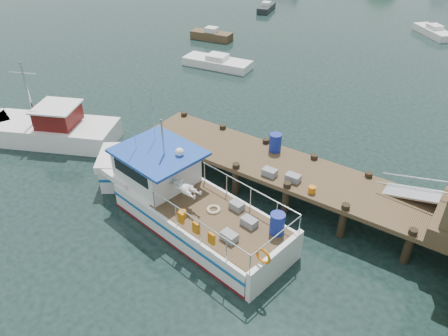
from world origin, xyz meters
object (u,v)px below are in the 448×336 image
Objects in this scene: moored_a at (217,62)px; moored_rowboat at (212,35)px; dock at (414,192)px; work_boat at (45,128)px; moored_b at (434,32)px; moored_e at (266,8)px; lobster_boat at (179,197)px.

moored_rowboat is at bearing 141.60° from moored_a.
dock is 2.06× the size of work_boat.
moored_b is at bearing 100.47° from dock.
moored_rowboat is (-3.05, 19.48, -0.30)m from work_boat.
dock is at bearing -17.13° from moored_rowboat.
moored_b is 16.86m from moored_e.
moored_e is (-0.96, 11.34, -0.04)m from moored_rowboat.
moored_rowboat is 20.10m from moored_b.
dock is at bearing -21.70° from moored_a.
moored_b is (15.87, 12.33, -0.04)m from moored_rowboat.
moored_e is (-22.14, 27.76, -1.89)m from dock.
work_boat is at bearing -60.46° from moored_rowboat.
moored_rowboat reaches higher than moored_a.
dock is at bearing -70.39° from moored_b.
lobster_boat reaches higher than dock.
work_boat is (-18.14, -3.05, -1.54)m from dock.
moored_e is (-16.83, -0.99, -0.00)m from moored_b.
dock is 26.87m from moored_rowboat.
moored_a is 20.99m from moored_b.
dock is at bearing -15.39° from work_boat.
moored_rowboat is 0.71× the size of moored_a.
dock is 35.56m from moored_e.
work_boat is at bearing -175.80° from lobster_boat.
lobster_boat is 2.78× the size of moored_rowboat.
moored_rowboat is at bearing 142.21° from dock.
work_boat is at bearing -102.82° from moored_b.
lobster_boat is at bearing -154.28° from dock.
moored_b is at bearing 94.20° from lobster_boat.
lobster_boat reaches higher than moored_b.
work_boat reaches higher than moored_b.
moored_a is at bearing -96.94° from moored_e.
lobster_boat is 1.98× the size of moored_a.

